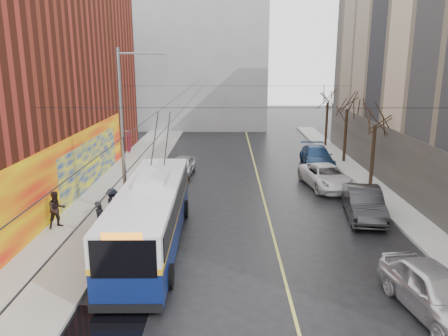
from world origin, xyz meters
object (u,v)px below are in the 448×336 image
(pedestrian_a, at_px, (100,220))
(streetlight_pole, at_px, (125,129))
(parked_car_a, at_px, (435,291))
(parked_car_b, at_px, (364,203))
(parked_car_d, at_px, (317,157))
(tree_near, at_px, (376,113))
(pedestrian_b, at_px, (57,210))
(tree_far, at_px, (328,94))
(following_car, at_px, (182,166))
(pedestrian_c, at_px, (112,204))
(parked_car_c, at_px, (326,177))
(trolleybus, at_px, (151,215))
(tree_mid, at_px, (348,100))

(pedestrian_a, bearing_deg, streetlight_pole, 6.20)
(streetlight_pole, distance_m, parked_car_a, 16.01)
(parked_car_b, bearing_deg, parked_car_d, 98.33)
(tree_near, bearing_deg, parked_car_b, -111.10)
(tree_near, height_order, pedestrian_b, tree_near)
(tree_far, bearing_deg, pedestrian_b, -129.85)
(parked_car_d, distance_m, pedestrian_b, 20.89)
(following_car, bearing_deg, pedestrian_a, -97.36)
(parked_car_a, bearing_deg, parked_car_b, 78.01)
(tree_far, distance_m, pedestrian_c, 26.50)
(streetlight_pole, bearing_deg, parked_car_c, 25.29)
(trolleybus, distance_m, parked_car_a, 11.82)
(pedestrian_a, height_order, pedestrian_c, pedestrian_a)
(tree_near, height_order, parked_car_c, tree_near)
(pedestrian_c, bearing_deg, trolleybus, -169.56)
(trolleybus, distance_m, parked_car_b, 11.57)
(tree_far, bearing_deg, parked_car_c, -102.19)
(parked_car_b, bearing_deg, tree_near, 76.27)
(tree_far, distance_m, following_car, 17.68)
(tree_mid, relative_size, parked_car_c, 1.22)
(tree_mid, bearing_deg, following_car, -163.12)
(parked_car_a, height_order, pedestrian_c, pedestrian_c)
(tree_near, height_order, pedestrian_c, tree_near)
(following_car, distance_m, pedestrian_a, 12.58)
(parked_car_d, xyz_separation_m, pedestrian_a, (-13.22, -15.00, 0.25))
(following_car, bearing_deg, pedestrian_c, -100.45)
(streetlight_pole, relative_size, tree_mid, 1.35)
(pedestrian_b, bearing_deg, trolleybus, -61.97)
(streetlight_pole, bearing_deg, tree_mid, 40.65)
(parked_car_a, xyz_separation_m, pedestrian_c, (-13.03, 8.49, 0.18))
(tree_near, distance_m, pedestrian_b, 20.35)
(tree_near, relative_size, tree_far, 0.97)
(tree_near, bearing_deg, tree_far, 90.00)
(parked_car_d, distance_m, pedestrian_c, 18.28)
(pedestrian_b, bearing_deg, tree_far, 9.14)
(streetlight_pole, height_order, pedestrian_c, streetlight_pole)
(tree_near, bearing_deg, following_car, 167.04)
(pedestrian_c, bearing_deg, pedestrian_a, 151.35)
(tree_near, distance_m, pedestrian_a, 18.70)
(parked_car_a, bearing_deg, streetlight_pole, 133.56)
(parked_car_a, xyz_separation_m, pedestrian_a, (-12.98, 6.08, 0.22))
(parked_car_c, height_order, pedestrian_a, pedestrian_a)
(parked_car_c, relative_size, parked_car_d, 0.99)
(tree_far, distance_m, pedestrian_a, 28.40)
(parked_car_a, relative_size, pedestrian_a, 2.69)
(parked_car_d, bearing_deg, following_car, -163.68)
(tree_near, relative_size, following_car, 1.57)
(tree_near, relative_size, parked_car_d, 1.15)
(parked_car_b, distance_m, following_car, 14.10)
(parked_car_a, distance_m, following_car, 21.08)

